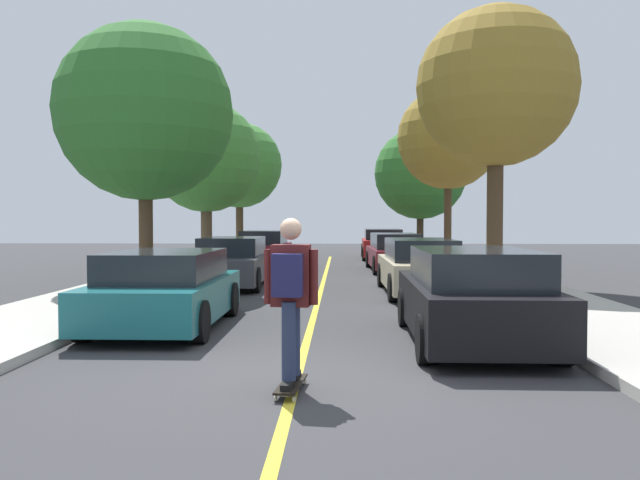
{
  "coord_description": "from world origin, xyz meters",
  "views": [
    {
      "loc": [
        0.51,
        -7.17,
        1.84
      ],
      "look_at": [
        -0.0,
        8.49,
        1.32
      ],
      "focal_mm": 35.45,
      "sensor_mm": 36.0,
      "label": 1
    }
  ],
  "objects_px": {
    "street_tree_left_nearest": "(145,113)",
    "street_tree_right_nearest": "(496,88)",
    "parked_car_left_near": "(232,263)",
    "parked_car_right_nearest": "(472,297)",
    "parked_car_left_nearest": "(166,290)",
    "fire_hydrant": "(116,287)",
    "parked_car_right_farthest": "(383,244)",
    "street_tree_left_far": "(239,166)",
    "street_tree_left_near": "(206,158)",
    "street_tree_right_near": "(448,139)",
    "parked_car_left_far": "(264,249)",
    "parked_car_right_far": "(395,252)",
    "skateboard": "(291,384)",
    "parked_car_right_near": "(420,267)",
    "skateboarder": "(290,290)",
    "street_tree_right_far": "(420,174)"
  },
  "relations": [
    {
      "from": "parked_car_left_nearest",
      "to": "street_tree_left_far",
      "type": "height_order",
      "value": "street_tree_left_far"
    },
    {
      "from": "parked_car_left_near",
      "to": "parked_car_right_far",
      "type": "relative_size",
      "value": 0.86
    },
    {
      "from": "street_tree_right_near",
      "to": "parked_car_right_near",
      "type": "bearing_deg",
      "value": -103.91
    },
    {
      "from": "fire_hydrant",
      "to": "parked_car_right_farthest",
      "type": "bearing_deg",
      "value": 69.24
    },
    {
      "from": "street_tree_left_far",
      "to": "street_tree_right_far",
      "type": "bearing_deg",
      "value": 5.56
    },
    {
      "from": "street_tree_right_nearest",
      "to": "skateboarder",
      "type": "height_order",
      "value": "street_tree_right_nearest"
    },
    {
      "from": "street_tree_left_near",
      "to": "street_tree_right_near",
      "type": "bearing_deg",
      "value": 2.46
    },
    {
      "from": "parked_car_left_near",
      "to": "parked_car_right_farthest",
      "type": "height_order",
      "value": "parked_car_right_farthest"
    },
    {
      "from": "street_tree_left_far",
      "to": "fire_hydrant",
      "type": "height_order",
      "value": "street_tree_left_far"
    },
    {
      "from": "street_tree_right_far",
      "to": "skateboarder",
      "type": "xyz_separation_m",
      "value": [
        -4.61,
        -25.95,
        -3.08
      ]
    },
    {
      "from": "street_tree_left_near",
      "to": "street_tree_left_far",
      "type": "distance_m",
      "value": 7.86
    },
    {
      "from": "parked_car_left_near",
      "to": "skateboarder",
      "type": "relative_size",
      "value": 2.31
    },
    {
      "from": "parked_car_right_far",
      "to": "street_tree_right_near",
      "type": "relative_size",
      "value": 0.7
    },
    {
      "from": "parked_car_right_nearest",
      "to": "street_tree_right_near",
      "type": "relative_size",
      "value": 0.64
    },
    {
      "from": "skateboard",
      "to": "parked_car_right_near",
      "type": "bearing_deg",
      "value": 74.56
    },
    {
      "from": "parked_car_right_nearest",
      "to": "street_tree_left_nearest",
      "type": "height_order",
      "value": "street_tree_left_nearest"
    },
    {
      "from": "parked_car_left_far",
      "to": "street_tree_left_near",
      "type": "xyz_separation_m",
      "value": [
        -2.14,
        -0.39,
        3.48
      ]
    },
    {
      "from": "parked_car_right_near",
      "to": "parked_car_left_far",
      "type": "bearing_deg",
      "value": 119.66
    },
    {
      "from": "fire_hydrant",
      "to": "street_tree_left_near",
      "type": "bearing_deg",
      "value": 93.18
    },
    {
      "from": "street_tree_right_nearest",
      "to": "street_tree_right_near",
      "type": "xyz_separation_m",
      "value": [
        0.0,
        7.34,
        -0.39
      ]
    },
    {
      "from": "parked_car_right_farthest",
      "to": "skateboarder",
      "type": "bearing_deg",
      "value": -96.22
    },
    {
      "from": "parked_car_right_nearest",
      "to": "street_tree_left_far",
      "type": "xyz_separation_m",
      "value": [
        -7.04,
        22.31,
        3.84
      ]
    },
    {
      "from": "parked_car_right_far",
      "to": "street_tree_right_nearest",
      "type": "relative_size",
      "value": 0.64
    },
    {
      "from": "parked_car_right_farthest",
      "to": "skateboard",
      "type": "height_order",
      "value": "parked_car_right_farthest"
    },
    {
      "from": "parked_car_left_far",
      "to": "street_tree_left_near",
      "type": "relative_size",
      "value": 0.73
    },
    {
      "from": "parked_car_right_near",
      "to": "street_tree_left_nearest",
      "type": "relative_size",
      "value": 0.68
    },
    {
      "from": "street_tree_left_nearest",
      "to": "parked_car_left_nearest",
      "type": "bearing_deg",
      "value": -69.79
    },
    {
      "from": "street_tree_right_near",
      "to": "parked_car_left_near",
      "type": "bearing_deg",
      "value": -134.48
    },
    {
      "from": "parked_car_left_near",
      "to": "parked_car_right_nearest",
      "type": "height_order",
      "value": "parked_car_right_nearest"
    },
    {
      "from": "parked_car_left_near",
      "to": "street_tree_left_near",
      "type": "relative_size",
      "value": 0.66
    },
    {
      "from": "parked_car_left_nearest",
      "to": "parked_car_right_far",
      "type": "height_order",
      "value": "parked_car_right_far"
    },
    {
      "from": "parked_car_left_nearest",
      "to": "parked_car_right_farthest",
      "type": "xyz_separation_m",
      "value": [
        4.91,
        18.73,
        0.04
      ]
    },
    {
      "from": "parked_car_right_nearest",
      "to": "street_tree_right_near",
      "type": "bearing_deg",
      "value": 81.81
    },
    {
      "from": "parked_car_right_near",
      "to": "street_tree_left_near",
      "type": "relative_size",
      "value": 0.75
    },
    {
      "from": "parked_car_left_nearest",
      "to": "street_tree_right_nearest",
      "type": "bearing_deg",
      "value": 41.82
    },
    {
      "from": "parked_car_right_nearest",
      "to": "street_tree_right_nearest",
      "type": "bearing_deg",
      "value": 74.1
    },
    {
      "from": "parked_car_right_near",
      "to": "fire_hydrant",
      "type": "distance_m",
      "value": 7.16
    },
    {
      "from": "parked_car_left_far",
      "to": "fire_hydrant",
      "type": "distance_m",
      "value": 11.91
    },
    {
      "from": "fire_hydrant",
      "to": "skateboard",
      "type": "distance_m",
      "value": 6.98
    },
    {
      "from": "street_tree_left_far",
      "to": "street_tree_right_nearest",
      "type": "xyz_separation_m",
      "value": [
        9.18,
        -14.81,
        0.76
      ]
    },
    {
      "from": "street_tree_left_near",
      "to": "parked_car_right_far",
      "type": "bearing_deg",
      "value": -10.53
    },
    {
      "from": "street_tree_left_nearest",
      "to": "street_tree_right_nearest",
      "type": "bearing_deg",
      "value": 3.12
    },
    {
      "from": "parked_car_right_farthest",
      "to": "street_tree_left_nearest",
      "type": "bearing_deg",
      "value": -118.57
    },
    {
      "from": "parked_car_right_farthest",
      "to": "street_tree_left_nearest",
      "type": "distance_m",
      "value": 15.24
    },
    {
      "from": "parked_car_left_far",
      "to": "street_tree_left_nearest",
      "type": "height_order",
      "value": "street_tree_left_nearest"
    },
    {
      "from": "parked_car_right_far",
      "to": "skateboard",
      "type": "height_order",
      "value": "parked_car_right_far"
    },
    {
      "from": "parked_car_left_nearest",
      "to": "skateboarder",
      "type": "bearing_deg",
      "value": -58.36
    },
    {
      "from": "parked_car_right_nearest",
      "to": "street_tree_right_near",
      "type": "height_order",
      "value": "street_tree_right_near"
    },
    {
      "from": "parked_car_left_near",
      "to": "parked_car_right_far",
      "type": "xyz_separation_m",
      "value": [
        4.91,
        5.47,
        0.0
      ]
    },
    {
      "from": "parked_car_right_near",
      "to": "parked_car_right_far",
      "type": "distance_m",
      "value": 6.92
    }
  ]
}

